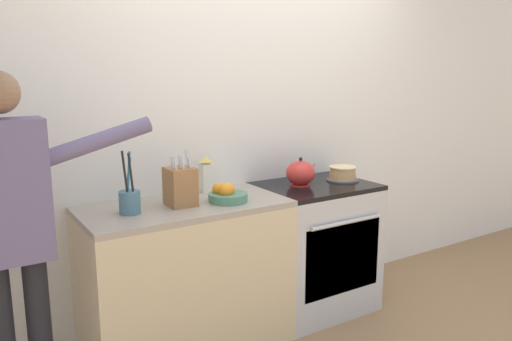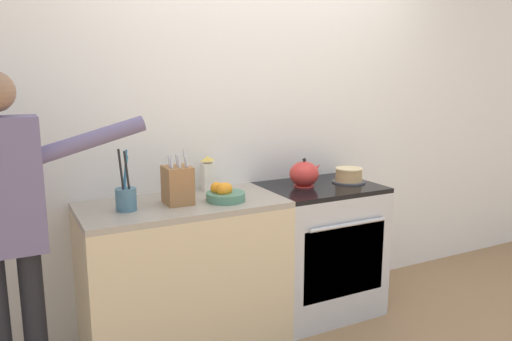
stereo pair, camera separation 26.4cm
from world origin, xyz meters
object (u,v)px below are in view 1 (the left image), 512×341
at_px(tea_kettle, 301,173).
at_px(utensil_crock, 130,200).
at_px(milk_carton, 206,175).
at_px(stove_range, 315,247).
at_px(knife_block, 180,186).
at_px(layer_cake, 343,174).
at_px(fruit_bowl, 227,194).
at_px(person_baker, 12,219).

xyz_separation_m(tea_kettle, utensil_crock, (-1.18, -0.05, -0.01)).
xyz_separation_m(utensil_crock, milk_carton, (0.57, 0.23, 0.03)).
distance_m(stove_range, knife_block, 1.13).
xyz_separation_m(layer_cake, utensil_crock, (-1.51, -0.01, 0.03)).
relative_size(tea_kettle, knife_block, 0.76).
relative_size(stove_range, layer_cake, 3.92).
height_order(layer_cake, tea_kettle, tea_kettle).
bearing_deg(tea_kettle, layer_cake, -6.94).
distance_m(stove_range, milk_carton, 0.92).
distance_m(knife_block, fruit_bowl, 0.28).
height_order(milk_carton, person_baker, person_baker).
distance_m(knife_block, utensil_crock, 0.30).
bearing_deg(utensil_crock, person_baker, -168.78).
bearing_deg(fruit_bowl, layer_cake, 4.24).
bearing_deg(person_baker, milk_carton, 3.45).
distance_m(layer_cake, person_baker, 2.09).
xyz_separation_m(fruit_bowl, milk_carton, (0.01, 0.29, 0.06)).
height_order(stove_range, person_baker, person_baker).
xyz_separation_m(stove_range, layer_cake, (0.23, -0.01, 0.49)).
xyz_separation_m(stove_range, fruit_bowl, (-0.73, -0.08, 0.48)).
relative_size(tea_kettle, milk_carton, 1.07).
bearing_deg(stove_range, tea_kettle, 163.50).
height_order(knife_block, milk_carton, knife_block).
bearing_deg(milk_carton, stove_range, -16.17).
bearing_deg(stove_range, knife_block, -179.17).
xyz_separation_m(utensil_crock, person_baker, (-0.58, -0.11, 0.02)).
xyz_separation_m(layer_cake, fruit_bowl, (-0.96, -0.07, -0.00)).
xyz_separation_m(knife_block, utensil_crock, (-0.30, -0.01, -0.04)).
height_order(tea_kettle, person_baker, person_baker).
bearing_deg(fruit_bowl, milk_carton, 87.54).
bearing_deg(knife_block, utensil_crock, -178.26).
height_order(tea_kettle, utensil_crock, utensil_crock).
height_order(layer_cake, fruit_bowl, fruit_bowl).
bearing_deg(milk_carton, fruit_bowl, -92.46).
bearing_deg(utensil_crock, stove_range, 1.04).
relative_size(knife_block, milk_carton, 1.41).
bearing_deg(stove_range, layer_cake, -2.27).
bearing_deg(tea_kettle, fruit_bowl, -169.85).
distance_m(utensil_crock, person_baker, 0.59).
height_order(stove_range, layer_cake, layer_cake).
height_order(stove_range, utensil_crock, utensil_crock).
bearing_deg(layer_cake, knife_block, -179.75).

